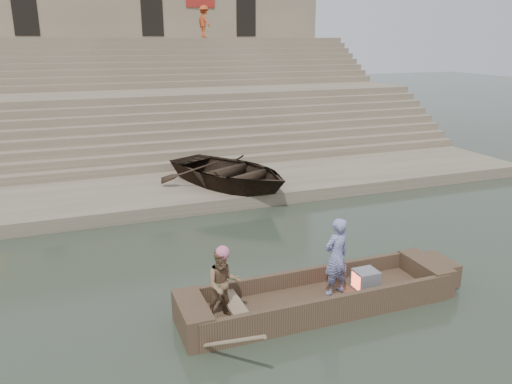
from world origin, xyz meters
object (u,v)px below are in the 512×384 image
beached_rowboat (230,172)px  pedestrian (204,22)px  rowing_man (223,284)px  main_rowboat (319,302)px  standing_man (336,257)px  television (365,280)px

beached_rowboat → pedestrian: bearing=50.9°
rowing_man → beached_rowboat: (2.57, 7.56, 0.00)m
beached_rowboat → pedestrian: pedestrian is taller
beached_rowboat → pedestrian: 15.43m
main_rowboat → beached_rowboat: (0.60, 7.54, 0.78)m
standing_man → rowing_man: (-2.34, -0.07, -0.13)m
main_rowboat → rowing_man: 2.12m
main_rowboat → television: 1.09m
standing_man → television: 0.90m
rowing_man → television: bearing=5.6°
standing_man → pedestrian: size_ratio=0.90×
rowing_man → standing_man: bearing=6.9°
television → beached_rowboat: bearing=93.4°
standing_man → pedestrian: (3.36, 21.68, 5.07)m
television → beached_rowboat: size_ratio=0.10×
standing_man → beached_rowboat: (0.23, 7.49, -0.13)m
rowing_man → pedestrian: 23.08m
beached_rowboat → rowing_man: bearing=-135.4°
main_rowboat → rowing_man: bearing=-179.2°
standing_man → beached_rowboat: bearing=-104.6°
television → pedestrian: 22.61m
television → beached_rowboat: beached_rowboat is taller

